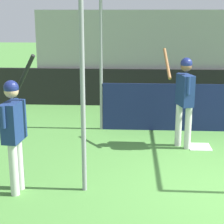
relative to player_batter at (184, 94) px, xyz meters
name	(u,v)px	position (x,y,z in m)	size (l,w,h in m)	color
outfield_wall	(186,88)	(0.52, 3.50, -0.56)	(24.00, 0.12, 1.09)	black
bleacher_section	(180,53)	(0.52, 5.16, 0.27)	(8.70, 3.20, 2.77)	#9E9E99
batting_cage	(194,82)	(0.26, 0.54, 0.14)	(4.06, 3.22, 3.06)	gray
home_plate	(200,147)	(0.36, -0.01, -1.10)	(0.44, 0.44, 0.02)	white
player_batter	(184,94)	(0.00, 0.00, 0.00)	(0.58, 0.82, 1.95)	silver
player_waiting	(14,126)	(-2.74, -2.13, -0.07)	(0.53, 0.82, 2.06)	silver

